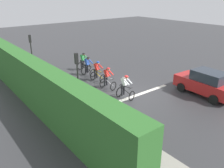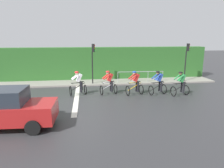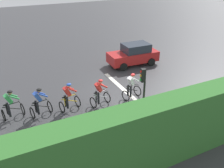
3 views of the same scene
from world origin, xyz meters
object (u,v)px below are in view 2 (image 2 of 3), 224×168
(car_red, at_px, (6,109))
(pedestrian_railing_kerbside, at_px, (141,74))
(cyclist_trailing, at_px, (78,84))
(traffic_light_far_junction, at_px, (187,57))
(traffic_light_near_crossing, at_px, (93,58))
(cyclist_fourth, at_px, (109,83))
(cyclist_second, at_px, (158,83))
(cyclist_lead, at_px, (181,84))
(cyclist_mid, at_px, (135,84))

(car_red, bearing_deg, pedestrian_railing_kerbside, 133.54)
(cyclist_trailing, distance_m, traffic_light_far_junction, 9.58)
(traffic_light_near_crossing, bearing_deg, car_red, -28.20)
(cyclist_fourth, distance_m, traffic_light_far_junction, 7.69)
(cyclist_second, bearing_deg, pedestrian_railing_kerbside, -175.04)
(cyclist_lead, bearing_deg, car_red, -69.11)
(traffic_light_near_crossing, distance_m, traffic_light_far_junction, 7.94)
(cyclist_second, height_order, traffic_light_far_junction, traffic_light_far_junction)
(cyclist_lead, xyz_separation_m, cyclist_mid, (-0.57, -3.00, 0.00))
(pedestrian_railing_kerbside, bearing_deg, cyclist_lead, 23.45)
(cyclist_lead, xyz_separation_m, car_red, (3.75, -9.83, 0.08))
(cyclist_fourth, bearing_deg, cyclist_lead, 79.36)
(traffic_light_far_junction, bearing_deg, cyclist_fourth, -67.44)
(cyclist_lead, relative_size, cyclist_fourth, 1.00)
(traffic_light_far_junction, bearing_deg, traffic_light_near_crossing, -90.80)
(cyclist_trailing, height_order, traffic_light_far_junction, traffic_light_far_junction)
(cyclist_second, height_order, cyclist_trailing, same)
(cyclist_lead, xyz_separation_m, traffic_light_far_junction, (-3.79, 2.21, 1.43))
(car_red, bearing_deg, cyclist_mid, 122.33)
(cyclist_mid, xyz_separation_m, traffic_light_far_junction, (-3.23, 5.22, 1.43))
(cyclist_trailing, xyz_separation_m, pedestrian_railing_kerbside, (-2.95, 5.13, 0.00))
(traffic_light_far_junction, xyz_separation_m, pedestrian_railing_kerbside, (-0.16, -3.93, -1.42))
(cyclist_mid, distance_m, pedestrian_railing_kerbside, 3.63)
(pedestrian_railing_kerbside, bearing_deg, cyclist_second, 4.96)
(cyclist_trailing, bearing_deg, car_red, -32.06)
(cyclist_trailing, relative_size, car_red, 0.40)
(cyclist_trailing, bearing_deg, cyclist_second, 83.99)
(cyclist_lead, height_order, car_red, car_red)
(cyclist_fourth, relative_size, traffic_light_far_junction, 0.50)
(cyclist_lead, height_order, cyclist_mid, same)
(traffic_light_near_crossing, bearing_deg, traffic_light_far_junction, 89.20)
(cyclist_second, distance_m, cyclist_trailing, 5.46)
(cyclist_fourth, xyz_separation_m, pedestrian_railing_kerbside, (-3.06, 3.05, 0.00))
(cyclist_second, xyz_separation_m, cyclist_mid, (-0.13, -1.59, 0.00))
(cyclist_fourth, height_order, car_red, car_red)
(cyclist_fourth, height_order, traffic_light_far_junction, traffic_light_far_junction)
(cyclist_fourth, relative_size, car_red, 0.40)
(cyclist_trailing, bearing_deg, traffic_light_near_crossing, 158.81)
(cyclist_fourth, bearing_deg, traffic_light_near_crossing, -162.31)
(cyclist_second, bearing_deg, traffic_light_near_crossing, -128.79)
(traffic_light_near_crossing, xyz_separation_m, traffic_light_far_junction, (0.11, 7.93, 0.00))
(cyclist_mid, xyz_separation_m, pedestrian_railing_kerbside, (-3.39, 1.29, 0.00))
(cyclist_lead, distance_m, traffic_light_far_junction, 4.62)
(traffic_light_far_junction, bearing_deg, pedestrian_railing_kerbside, -92.40)
(cyclist_lead, relative_size, cyclist_mid, 1.00)
(cyclist_second, xyz_separation_m, cyclist_fourth, (-0.46, -3.35, 0.00))
(cyclist_mid, bearing_deg, cyclist_second, 85.37)
(car_red, relative_size, traffic_light_far_junction, 1.25)
(cyclist_trailing, bearing_deg, pedestrian_railing_kerbside, 119.89)
(cyclist_second, xyz_separation_m, traffic_light_far_junction, (-3.36, 3.62, 1.43))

